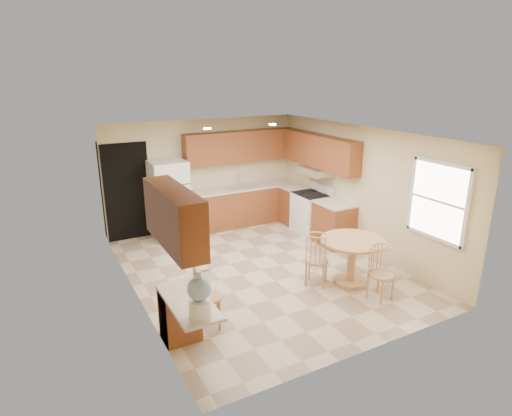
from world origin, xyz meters
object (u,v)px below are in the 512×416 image
refrigerator (169,200)px  chair_table_a (320,256)px  dining_table (352,255)px  chair_desk (210,292)px  chair_table_b (386,270)px  stove (311,213)px  water_crock (199,296)px

refrigerator → chair_table_a: 3.73m
dining_table → chair_desk: 2.66m
refrigerator → chair_table_b: refrigerator is taller
refrigerator → dining_table: refrigerator is taller
refrigerator → chair_desk: refrigerator is taller
refrigerator → chair_table_b: size_ratio=1.93×
dining_table → chair_table_a: chair_table_a is taller
stove → chair_desk: stove is taller
refrigerator → chair_table_a: bearing=-66.1°
stove → water_crock: water_crock is taller
chair_table_a → refrigerator: bearing=160.3°
dining_table → chair_table_b: 0.74m
chair_table_b → water_crock: (-3.16, -0.22, 0.49)m
water_crock → dining_table: bearing=17.2°
refrigerator → chair_desk: 3.75m
chair_table_b → chair_table_a: bearing=-64.9°
stove → chair_table_a: stove is taller
stove → chair_desk: size_ratio=1.15×
stove → chair_table_b: (-0.77, -3.08, 0.07)m
stove → chair_table_b: bearing=-104.0°
refrigerator → stove: size_ratio=1.57×
chair_table_a → water_crock: (-2.56, -1.12, 0.47)m
refrigerator → chair_table_a: size_ratio=1.86×
stove → chair_table_a: size_ratio=1.19×
chair_table_a → chair_table_b: bearing=-9.8°
chair_table_b → dining_table: bearing=-94.7°
refrigerator → stove: 3.15m
dining_table → chair_table_b: size_ratio=1.22×
stove → chair_table_b: 3.17m
refrigerator → chair_desk: size_ratio=1.81×
chair_desk → water_crock: bearing=-11.7°
refrigerator → water_crock: size_ratio=2.94×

